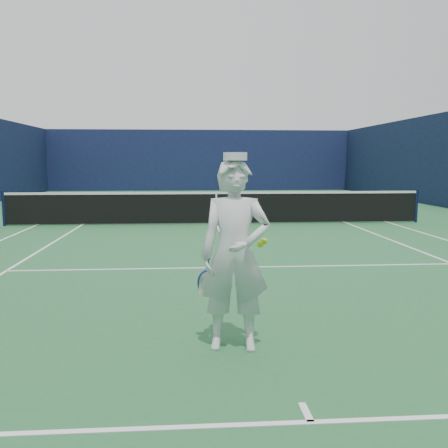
{
  "coord_description": "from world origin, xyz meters",
  "views": [
    {
      "loc": [
        -0.91,
        -15.33,
        1.94
      ],
      "look_at": [
        -0.42,
        -8.83,
        1.12
      ],
      "focal_mm": 40.0,
      "sensor_mm": 36.0,
      "label": 1
    }
  ],
  "objects": [
    {
      "name": "ground",
      "position": [
        0.0,
        0.0,
        0.0
      ],
      "size": [
        80.0,
        80.0,
        0.0
      ],
      "primitive_type": "plane",
      "color": "#246134",
      "rests_on": "ground"
    },
    {
      "name": "tennis_player",
      "position": [
        -0.42,
        -10.33,
        0.99
      ],
      "size": [
        0.79,
        0.57,
        2.02
      ],
      "rotation": [
        0.0,
        0.0,
        -0.12
      ],
      "color": "white",
      "rests_on": "ground"
    },
    {
      "name": "tennis_net",
      "position": [
        0.0,
        0.0,
        0.55
      ],
      "size": [
        12.88,
        0.09,
        1.07
      ],
      "color": "#141E4C",
      "rests_on": "ground"
    },
    {
      "name": "windscreen_fence",
      "position": [
        0.0,
        0.0,
        2.0
      ],
      "size": [
        20.12,
        36.12,
        4.0
      ],
      "color": "#0F1638",
      "rests_on": "ground"
    },
    {
      "name": "court_markings",
      "position": [
        0.0,
        0.0,
        0.0
      ],
      "size": [
        11.03,
        23.83,
        0.01
      ],
      "color": "white",
      "rests_on": "ground"
    }
  ]
}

